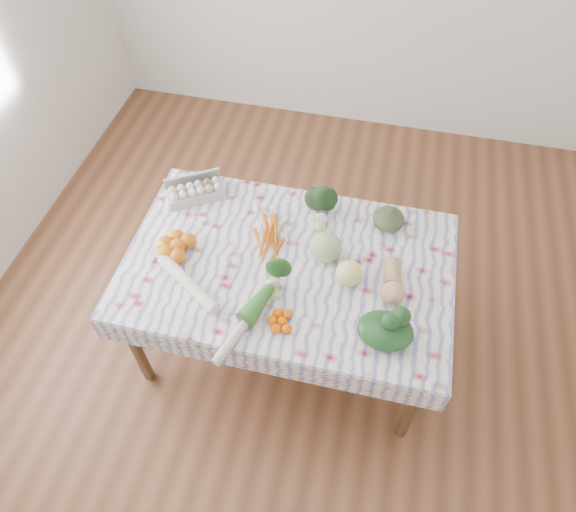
% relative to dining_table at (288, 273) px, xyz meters
% --- Properties ---
extents(ground, '(4.50, 4.50, 0.00)m').
position_rel_dining_table_xyz_m(ground, '(0.00, 0.00, -0.68)').
color(ground, brown).
rests_on(ground, ground).
extents(dining_table, '(1.60, 1.00, 0.75)m').
position_rel_dining_table_xyz_m(dining_table, '(0.00, 0.00, 0.00)').
color(dining_table, brown).
rests_on(dining_table, ground).
extents(tablecloth, '(1.66, 1.06, 0.01)m').
position_rel_dining_table_xyz_m(tablecloth, '(0.00, 0.00, 0.08)').
color(tablecloth, white).
rests_on(tablecloth, dining_table).
extents(egg_carton, '(0.34, 0.27, 0.08)m').
position_rel_dining_table_xyz_m(egg_carton, '(-0.60, 0.33, 0.13)').
color(egg_carton, '#BABAB4').
rests_on(egg_carton, tablecloth).
extents(carrot_bunch, '(0.24, 0.22, 0.04)m').
position_rel_dining_table_xyz_m(carrot_bunch, '(-0.13, 0.11, 0.11)').
color(carrot_bunch, orange).
rests_on(carrot_bunch, tablecloth).
extents(kale_bunch, '(0.19, 0.17, 0.16)m').
position_rel_dining_table_xyz_m(kale_bunch, '(0.11, 0.35, 0.16)').
color(kale_bunch, '#183315').
rests_on(kale_bunch, tablecloth).
extents(kabocha_squash, '(0.20, 0.20, 0.11)m').
position_rel_dining_table_xyz_m(kabocha_squash, '(0.46, 0.36, 0.14)').
color(kabocha_squash, '#3A502B').
rests_on(kabocha_squash, tablecloth).
extents(cabbage, '(0.19, 0.19, 0.16)m').
position_rel_dining_table_xyz_m(cabbage, '(0.18, 0.08, 0.16)').
color(cabbage, '#9CB677').
rests_on(cabbage, tablecloth).
extents(butternut_squash, '(0.14, 0.25, 0.11)m').
position_rel_dining_table_xyz_m(butternut_squash, '(0.52, -0.03, 0.14)').
color(butternut_squash, tan).
rests_on(butternut_squash, tablecloth).
extents(orange_cluster, '(0.29, 0.29, 0.09)m').
position_rel_dining_table_xyz_m(orange_cluster, '(-0.57, -0.06, 0.13)').
color(orange_cluster, orange).
rests_on(orange_cluster, tablecloth).
extents(broccoli, '(0.23, 0.23, 0.13)m').
position_rel_dining_table_xyz_m(broccoli, '(-0.06, -0.13, 0.15)').
color(broccoli, '#1D4F19').
rests_on(broccoli, tablecloth).
extents(mandarin_cluster, '(0.18, 0.18, 0.05)m').
position_rel_dining_table_xyz_m(mandarin_cluster, '(0.05, -0.35, 0.11)').
color(mandarin_cluster, '#F86301').
rests_on(mandarin_cluster, tablecloth).
extents(grapefruit, '(0.16, 0.16, 0.13)m').
position_rel_dining_table_xyz_m(grapefruit, '(0.31, -0.04, 0.15)').
color(grapefruit, '#E9DC82').
rests_on(grapefruit, tablecloth).
extents(spinach_bag, '(0.27, 0.22, 0.11)m').
position_rel_dining_table_xyz_m(spinach_bag, '(0.52, -0.31, 0.14)').
color(spinach_bag, '#143416').
rests_on(spinach_bag, tablecloth).
extents(daikon, '(0.40, 0.29, 0.06)m').
position_rel_dining_table_xyz_m(daikon, '(-0.44, -0.25, 0.11)').
color(daikon, white).
rests_on(daikon, tablecloth).
extents(leek, '(0.18, 0.43, 0.05)m').
position_rel_dining_table_xyz_m(leek, '(-0.11, -0.41, 0.11)').
color(leek, beige).
rests_on(leek, tablecloth).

